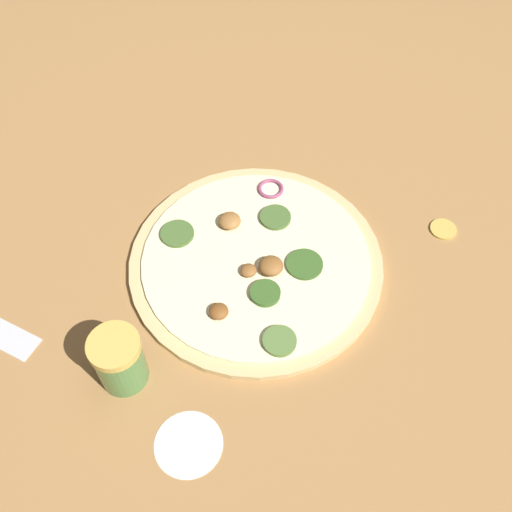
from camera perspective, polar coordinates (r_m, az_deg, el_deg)
ground_plane at (r=0.89m, az=0.00°, el=-0.80°), size 3.00×3.00×0.00m
pizza at (r=0.89m, az=-0.01°, el=-0.51°), size 0.38×0.38×0.03m
spice_jar at (r=0.78m, az=-12.89°, el=-9.64°), size 0.07×0.07×0.09m
loose_cap at (r=0.98m, az=17.43°, el=2.52°), size 0.04×0.04×0.01m
flour_patch at (r=0.77m, az=-6.45°, el=-17.39°), size 0.09×0.09×0.00m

